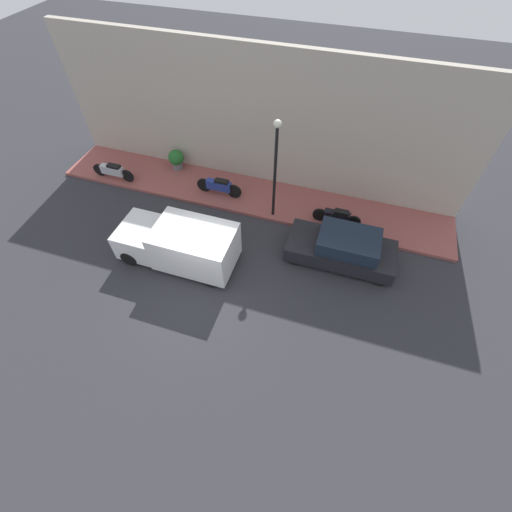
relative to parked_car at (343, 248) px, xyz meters
The scene contains 10 objects.
ground_plane 5.47m from the parked_car, 120.26° to the left, with size 60.00×60.00×0.00m, color #2D2D33.
sidewalk 5.33m from the parked_car, 62.25° to the left, with size 2.55×18.24×0.14m.
building_facade 6.54m from the parked_car, 50.30° to the left, with size 0.30×18.24×6.03m.
parked_car is the anchor object (origin of this frame).
delivery_van 6.27m from the parked_car, 107.61° to the left, with size 1.93×4.55×1.74m.
motorcycle_blue 6.27m from the parked_car, 70.87° to the left, with size 0.30×2.14×0.83m.
motorcycle_black 1.84m from the parked_car, 15.32° to the left, with size 0.30×2.03×0.76m.
scooter_silver 11.30m from the parked_car, 81.89° to the left, with size 0.30×2.16×0.79m.
streetlamp 4.19m from the parked_car, 64.69° to the left, with size 0.30×0.30×4.40m.
potted_plant 9.23m from the parked_car, 69.39° to the left, with size 0.75×0.75×1.00m.
Camera 1 is at (-6.45, -4.13, 10.57)m, focal length 24.00 mm.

